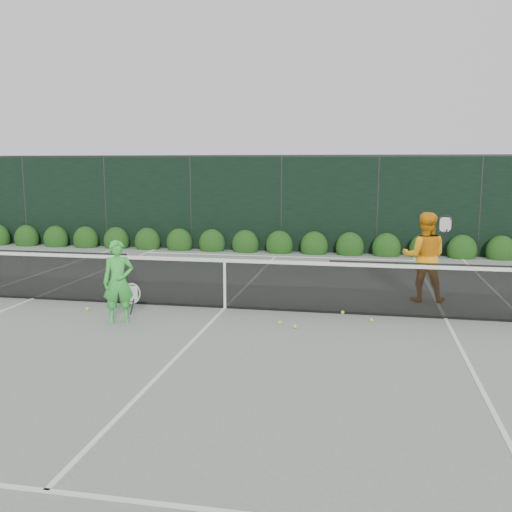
# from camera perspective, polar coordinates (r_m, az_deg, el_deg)

# --- Properties ---
(ground) EXTENTS (80.00, 80.00, 0.00)m
(ground) POSITION_cam_1_polar(r_m,az_deg,el_deg) (11.15, -3.12, -5.23)
(ground) COLOR gray
(ground) RESTS_ON ground
(tennis_net) EXTENTS (12.90, 0.10, 1.07)m
(tennis_net) POSITION_cam_1_polar(r_m,az_deg,el_deg) (11.04, -3.26, -2.56)
(tennis_net) COLOR black
(tennis_net) RESTS_ON ground
(player_woman) EXTENTS (0.66, 0.54, 1.46)m
(player_woman) POSITION_cam_1_polar(r_m,az_deg,el_deg) (10.30, -13.59, -2.52)
(player_woman) COLOR green
(player_woman) RESTS_ON ground
(player_man) EXTENTS (0.97, 0.75, 1.82)m
(player_man) POSITION_cam_1_polar(r_m,az_deg,el_deg) (12.06, 16.49, -0.07)
(player_man) COLOR #FFA215
(player_man) RESTS_ON ground
(court_lines) EXTENTS (11.03, 23.83, 0.01)m
(court_lines) POSITION_cam_1_polar(r_m,az_deg,el_deg) (11.15, -3.12, -5.20)
(court_lines) COLOR white
(court_lines) RESTS_ON ground
(windscreen_fence) EXTENTS (32.00, 21.07, 3.06)m
(windscreen_fence) POSITION_cam_1_polar(r_m,az_deg,el_deg) (8.30, -7.71, 0.36)
(windscreen_fence) COLOR black
(windscreen_fence) RESTS_ON ground
(hedge_row) EXTENTS (31.66, 0.65, 0.94)m
(hedge_row) POSITION_cam_1_polar(r_m,az_deg,el_deg) (18.01, 2.35, 1.07)
(hedge_row) COLOR #13350E
(hedge_row) RESTS_ON ground
(tennis_balls) EXTENTS (5.41, 1.36, 0.07)m
(tennis_balls) POSITION_cam_1_polar(r_m,az_deg,el_deg) (10.73, -3.27, -5.63)
(tennis_balls) COLOR #BDEB34
(tennis_balls) RESTS_ON ground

